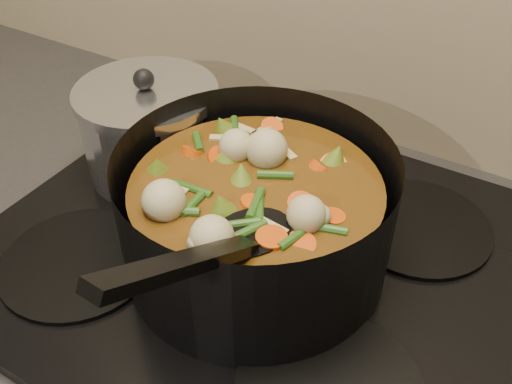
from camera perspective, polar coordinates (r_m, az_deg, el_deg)
The scene contains 3 objects.
stovetop at distance 0.70m, azimuth -0.19°, elevation -5.84°, with size 0.62×0.54×0.03m.
stockpot at distance 0.62m, azimuth -0.00°, elevation -2.47°, with size 0.36×0.44×0.22m.
saucepan at distance 0.78m, azimuth -10.49°, elevation 6.13°, with size 0.19×0.19×0.15m.
Camera 1 is at (0.25, 1.51, 1.42)m, focal length 40.00 mm.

